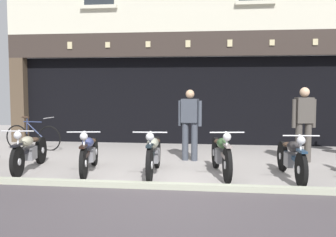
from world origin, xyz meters
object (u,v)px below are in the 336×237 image
object	(u,v)px
salesman_left	(190,121)
advert_board_near	(114,92)
motorcycle_center	(154,153)
shopkeeper_center	(304,121)
motorcycle_left	(29,151)
leaning_bicycle	(33,136)
motorcycle_center_left	(89,152)
motorcycle_right	(291,157)
motorcycle_center_right	(221,153)

from	to	relation	value
salesman_left	advert_board_near	world-z (taller)	advert_board_near
motorcycle_center	shopkeeper_center	distance (m)	3.64
motorcycle_left	leaning_bicycle	size ratio (longest dim) A/B	1.16
advert_board_near	motorcycle_center	bearing A→B (deg)	-65.72
leaning_bicycle	salesman_left	bearing A→B (deg)	84.50
motorcycle_left	motorcycle_center	distance (m)	2.61
motorcycle_center_left	advert_board_near	xyz separation A→B (m)	(-0.62, 4.23, 1.13)
advert_board_near	leaning_bicycle	size ratio (longest dim) A/B	0.65
motorcycle_left	leaning_bicycle	bearing A→B (deg)	-71.90
motorcycle_right	salesman_left	size ratio (longest dim) A/B	1.18
motorcycle_center	salesman_left	xyz separation A→B (m)	(0.59, 1.60, 0.49)
motorcycle_center_right	shopkeeper_center	size ratio (longest dim) A/B	1.14
motorcycle_right	leaning_bicycle	distance (m)	6.90
shopkeeper_center	leaning_bicycle	bearing A→B (deg)	-20.97
motorcycle_center_right	advert_board_near	size ratio (longest dim) A/B	1.79
motorcycle_center_left	leaning_bicycle	xyz separation A→B (m)	(-2.45, 2.53, -0.04)
motorcycle_center	motorcycle_center_right	xyz separation A→B (m)	(1.30, 0.15, -0.00)
motorcycle_left	salesman_left	bearing A→B (deg)	-161.85
motorcycle_center_left	shopkeeper_center	world-z (taller)	shopkeeper_center
shopkeeper_center	leaning_bicycle	size ratio (longest dim) A/B	1.02
motorcycle_left	motorcycle_center_right	size ratio (longest dim) A/B	1.00
motorcycle_center	motorcycle_right	xyz separation A→B (m)	(2.61, 0.02, -0.02)
motorcycle_center_left	shopkeeper_center	distance (m)	4.81
motorcycle_center_left	motorcycle_right	world-z (taller)	motorcycle_right
motorcycle_left	motorcycle_center	bearing A→B (deg)	170.87
motorcycle_right	leaning_bicycle	bearing A→B (deg)	-26.47
advert_board_near	motorcycle_left	bearing A→B (deg)	-98.88
motorcycle_center_right	advert_board_near	bearing A→B (deg)	-61.38
motorcycle_left	motorcycle_right	world-z (taller)	motorcycle_left
motorcycle_center_right	motorcycle_right	distance (m)	1.31
motorcycle_center	leaning_bicycle	bearing A→B (deg)	-37.89
shopkeeper_center	leaning_bicycle	distance (m)	7.04
motorcycle_center_left	advert_board_near	world-z (taller)	advert_board_near
salesman_left	advert_board_near	bearing A→B (deg)	-36.60
motorcycle_center_left	motorcycle_center_right	world-z (taller)	motorcycle_center_right
motorcycle_center_right	salesman_left	world-z (taller)	salesman_left
advert_board_near	leaning_bicycle	bearing A→B (deg)	-137.15
motorcycle_right	salesman_left	bearing A→B (deg)	-42.38
motorcycle_right	motorcycle_center_left	bearing A→B (deg)	-5.32
motorcycle_center_left	motorcycle_center	size ratio (longest dim) A/B	0.93
shopkeeper_center	motorcycle_left	bearing A→B (deg)	2.04
motorcycle_center_right	motorcycle_right	bearing A→B (deg)	164.93
shopkeeper_center	leaning_bicycle	xyz separation A→B (m)	(-6.95, 0.91, -0.59)
shopkeeper_center	salesman_left	bearing A→B (deg)	-11.02
advert_board_near	leaning_bicycle	xyz separation A→B (m)	(-1.84, -1.70, -1.18)
advert_board_near	shopkeeper_center	bearing A→B (deg)	-27.02
motorcycle_right	salesman_left	distance (m)	2.61
motorcycle_center_right	salesman_left	xyz separation A→B (m)	(-0.72, 1.44, 0.49)
motorcycle_center_right	advert_board_near	world-z (taller)	advert_board_near
motorcycle_left	motorcycle_center	xyz separation A→B (m)	(2.61, -0.10, 0.02)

